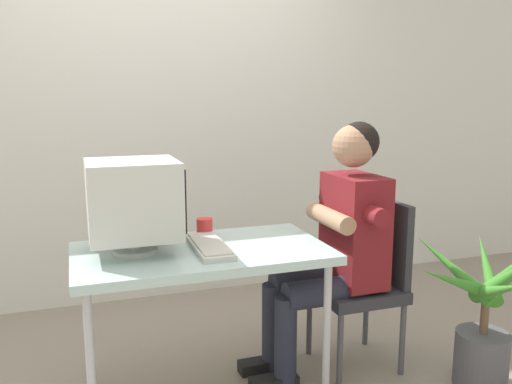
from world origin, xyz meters
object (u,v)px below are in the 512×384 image
crt_monitor (134,200)px  potted_plant (484,318)px  office_chair (367,275)px  desk_mug (204,227)px  keyboard (209,246)px  person_seated (337,238)px  desk (202,261)px

crt_monitor → potted_plant: bearing=-14.9°
office_chair → potted_plant: (0.42, -0.40, -0.13)m
office_chair → desk_mug: office_chair is taller
potted_plant → desk_mug: 1.44m
keyboard → potted_plant: size_ratio=0.52×
person_seated → desk_mug: bearing=163.2°
desk → crt_monitor: crt_monitor is taller
crt_monitor → desk_mug: crt_monitor is taller
desk → office_chair: size_ratio=1.31×
keyboard → potted_plant: potted_plant is taller
office_chair → keyboard: bearing=-177.5°
desk → person_seated: person_seated is taller
desk → person_seated: size_ratio=0.89×
desk → crt_monitor: size_ratio=2.78×
desk → keyboard: 0.08m
keyboard → person_seated: (0.68, 0.04, -0.03)m
desk → person_seated: bearing=1.7°
person_seated → potted_plant: 0.80m
desk_mug → crt_monitor: bearing=-154.8°
keyboard → person_seated: size_ratio=0.33×
desk → office_chair: office_chair is taller
office_chair → person_seated: bearing=180.0°
desk → keyboard: bearing=-30.1°
crt_monitor → office_chair: size_ratio=0.47×
crt_monitor → person_seated: 1.03m
office_chair → desk: bearing=-178.7°
office_chair → desk_mug: (-0.83, 0.19, 0.28)m
desk → office_chair: (0.89, 0.02, -0.18)m
keyboard → potted_plant: (1.28, -0.36, -0.38)m
potted_plant → keyboard: bearing=164.2°
person_seated → potted_plant: bearing=-33.6°
keyboard → potted_plant: bearing=-15.8°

